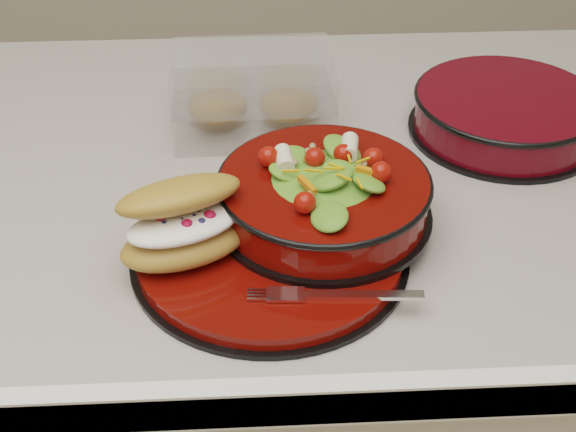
{
  "coord_description": "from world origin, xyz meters",
  "views": [
    {
      "loc": [
        0.0,
        -0.83,
        1.44
      ],
      "look_at": [
        0.04,
        -0.16,
        0.94
      ],
      "focal_mm": 50.0,
      "sensor_mm": 36.0,
      "label": 1
    }
  ],
  "objects_px": {
    "dinner_plate": "(271,251)",
    "fork": "(339,295)",
    "salad_bowl": "(324,189)",
    "island_counter": "(258,403)",
    "croissant": "(184,223)",
    "extra_bowl": "(506,112)",
    "pastry_box": "(253,95)"
  },
  "relations": [
    {
      "from": "croissant",
      "to": "extra_bowl",
      "type": "height_order",
      "value": "croissant"
    },
    {
      "from": "dinner_plate",
      "to": "fork",
      "type": "distance_m",
      "value": 0.1
    },
    {
      "from": "dinner_plate",
      "to": "extra_bowl",
      "type": "height_order",
      "value": "extra_bowl"
    },
    {
      "from": "extra_bowl",
      "to": "fork",
      "type": "bearing_deg",
      "value": -127.32
    },
    {
      "from": "salad_bowl",
      "to": "pastry_box",
      "type": "height_order",
      "value": "salad_bowl"
    },
    {
      "from": "croissant",
      "to": "fork",
      "type": "bearing_deg",
      "value": -47.0
    },
    {
      "from": "fork",
      "to": "pastry_box",
      "type": "xyz_separation_m",
      "value": [
        -0.07,
        0.36,
        0.02
      ]
    },
    {
      "from": "croissant",
      "to": "pastry_box",
      "type": "bearing_deg",
      "value": 54.95
    },
    {
      "from": "island_counter",
      "to": "extra_bowl",
      "type": "relative_size",
      "value": 5.07
    },
    {
      "from": "dinner_plate",
      "to": "fork",
      "type": "height_order",
      "value": "fork"
    },
    {
      "from": "island_counter",
      "to": "croissant",
      "type": "xyz_separation_m",
      "value": [
        -0.07,
        -0.19,
        0.5
      ]
    },
    {
      "from": "pastry_box",
      "to": "croissant",
      "type": "bearing_deg",
      "value": -105.48
    },
    {
      "from": "island_counter",
      "to": "dinner_plate",
      "type": "distance_m",
      "value": 0.49
    },
    {
      "from": "salad_bowl",
      "to": "extra_bowl",
      "type": "relative_size",
      "value": 0.96
    },
    {
      "from": "croissant",
      "to": "salad_bowl",
      "type": "bearing_deg",
      "value": -0.09
    },
    {
      "from": "salad_bowl",
      "to": "croissant",
      "type": "relative_size",
      "value": 1.57
    },
    {
      "from": "extra_bowl",
      "to": "salad_bowl",
      "type": "bearing_deg",
      "value": -141.95
    },
    {
      "from": "pastry_box",
      "to": "dinner_plate",
      "type": "bearing_deg",
      "value": -88.56
    },
    {
      "from": "island_counter",
      "to": "pastry_box",
      "type": "relative_size",
      "value": 6.04
    },
    {
      "from": "island_counter",
      "to": "dinner_plate",
      "type": "relative_size",
      "value": 4.27
    },
    {
      "from": "island_counter",
      "to": "extra_bowl",
      "type": "height_order",
      "value": "extra_bowl"
    },
    {
      "from": "island_counter",
      "to": "extra_bowl",
      "type": "bearing_deg",
      "value": 9.82
    },
    {
      "from": "salad_bowl",
      "to": "fork",
      "type": "distance_m",
      "value": 0.13
    },
    {
      "from": "salad_bowl",
      "to": "island_counter",
      "type": "bearing_deg",
      "value": 118.8
    },
    {
      "from": "salad_bowl",
      "to": "croissant",
      "type": "distance_m",
      "value": 0.15
    },
    {
      "from": "dinner_plate",
      "to": "salad_bowl",
      "type": "bearing_deg",
      "value": 37.45
    },
    {
      "from": "croissant",
      "to": "fork",
      "type": "xyz_separation_m",
      "value": [
        0.15,
        -0.07,
        -0.04
      ]
    },
    {
      "from": "salad_bowl",
      "to": "fork",
      "type": "relative_size",
      "value": 1.55
    },
    {
      "from": "island_counter",
      "to": "pastry_box",
      "type": "bearing_deg",
      "value": 85.99
    },
    {
      "from": "dinner_plate",
      "to": "extra_bowl",
      "type": "relative_size",
      "value": 1.19
    },
    {
      "from": "island_counter",
      "to": "croissant",
      "type": "relative_size",
      "value": 8.34
    },
    {
      "from": "island_counter",
      "to": "salad_bowl",
      "type": "height_order",
      "value": "salad_bowl"
    }
  ]
}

